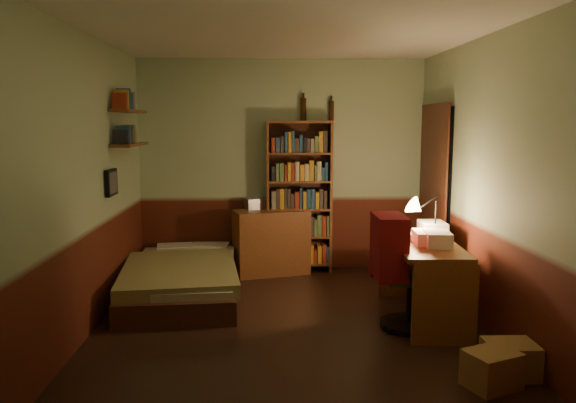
{
  "coord_description": "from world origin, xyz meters",
  "views": [
    {
      "loc": [
        -0.22,
        -4.93,
        1.83
      ],
      "look_at": [
        0.0,
        0.25,
        1.1
      ],
      "focal_mm": 35.0,
      "sensor_mm": 36.0,
      "label": 1
    }
  ],
  "objects_px": {
    "dresser": "(271,242)",
    "desk_lamp": "(436,203)",
    "mini_stereo": "(255,203)",
    "bookshelf": "(299,197)",
    "desk": "(422,280)",
    "bed": "(182,267)",
    "cardboard_box_a": "(492,369)",
    "cardboard_box_b": "(510,359)",
    "office_chair": "(411,270)"
  },
  "relations": [
    {
      "from": "dresser",
      "to": "desk_lamp",
      "type": "relative_size",
      "value": 1.35
    },
    {
      "from": "dresser",
      "to": "mini_stereo",
      "type": "bearing_deg",
      "value": 131.14
    },
    {
      "from": "bookshelf",
      "to": "desk",
      "type": "height_order",
      "value": "bookshelf"
    },
    {
      "from": "bed",
      "to": "dresser",
      "type": "distance_m",
      "value": 1.26
    },
    {
      "from": "bookshelf",
      "to": "cardboard_box_a",
      "type": "distance_m",
      "value": 3.45
    },
    {
      "from": "dresser",
      "to": "desk_lamp",
      "type": "height_order",
      "value": "desk_lamp"
    },
    {
      "from": "mini_stereo",
      "to": "desk",
      "type": "distance_m",
      "value": 2.43
    },
    {
      "from": "desk_lamp",
      "to": "cardboard_box_a",
      "type": "distance_m",
      "value": 1.89
    },
    {
      "from": "bookshelf",
      "to": "cardboard_box_a",
      "type": "height_order",
      "value": "bookshelf"
    },
    {
      "from": "cardboard_box_a",
      "to": "mini_stereo",
      "type": "bearing_deg",
      "value": 117.85
    },
    {
      "from": "bed",
      "to": "cardboard_box_b",
      "type": "relative_size",
      "value": 5.76
    },
    {
      "from": "dresser",
      "to": "desk",
      "type": "bearing_deg",
      "value": -65.0
    },
    {
      "from": "bed",
      "to": "bookshelf",
      "type": "distance_m",
      "value": 1.71
    },
    {
      "from": "desk",
      "to": "cardboard_box_b",
      "type": "distance_m",
      "value": 1.31
    },
    {
      "from": "desk_lamp",
      "to": "cardboard_box_a",
      "type": "height_order",
      "value": "desk_lamp"
    },
    {
      "from": "mini_stereo",
      "to": "cardboard_box_b",
      "type": "bearing_deg",
      "value": -79.26
    },
    {
      "from": "dresser",
      "to": "mini_stereo",
      "type": "xyz_separation_m",
      "value": [
        -0.19,
        0.12,
        0.46
      ]
    },
    {
      "from": "desk_lamp",
      "to": "cardboard_box_a",
      "type": "relative_size",
      "value": 1.89
    },
    {
      "from": "mini_stereo",
      "to": "desk",
      "type": "xyz_separation_m",
      "value": [
        1.59,
        -1.77,
        -0.48
      ]
    },
    {
      "from": "desk",
      "to": "bed",
      "type": "bearing_deg",
      "value": 163.52
    },
    {
      "from": "mini_stereo",
      "to": "bookshelf",
      "type": "distance_m",
      "value": 0.54
    },
    {
      "from": "bookshelf",
      "to": "desk_lamp",
      "type": "distance_m",
      "value": 1.95
    },
    {
      "from": "desk_lamp",
      "to": "office_chair",
      "type": "xyz_separation_m",
      "value": [
        -0.36,
        -0.48,
        -0.53
      ]
    },
    {
      "from": "office_chair",
      "to": "cardboard_box_b",
      "type": "xyz_separation_m",
      "value": [
        0.48,
        -0.99,
        -0.41
      ]
    },
    {
      "from": "desk",
      "to": "office_chair",
      "type": "relative_size",
      "value": 1.29
    },
    {
      "from": "bed",
      "to": "desk",
      "type": "relative_size",
      "value": 1.5
    },
    {
      "from": "bookshelf",
      "to": "cardboard_box_b",
      "type": "distance_m",
      "value": 3.37
    },
    {
      "from": "desk",
      "to": "cardboard_box_a",
      "type": "distance_m",
      "value": 1.44
    },
    {
      "from": "mini_stereo",
      "to": "desk_lamp",
      "type": "height_order",
      "value": "desk_lamp"
    },
    {
      "from": "desk_lamp",
      "to": "cardboard_box_b",
      "type": "xyz_separation_m",
      "value": [
        0.13,
        -1.48,
        -0.93
      ]
    },
    {
      "from": "bed",
      "to": "office_chair",
      "type": "distance_m",
      "value": 2.44
    },
    {
      "from": "mini_stereo",
      "to": "cardboard_box_a",
      "type": "height_order",
      "value": "mini_stereo"
    },
    {
      "from": "dresser",
      "to": "mini_stereo",
      "type": "height_order",
      "value": "mini_stereo"
    },
    {
      "from": "desk",
      "to": "desk_lamp",
      "type": "height_order",
      "value": "desk_lamp"
    },
    {
      "from": "cardboard_box_a",
      "to": "desk",
      "type": "bearing_deg",
      "value": 93.93
    },
    {
      "from": "bed",
      "to": "desk",
      "type": "xyz_separation_m",
      "value": [
        2.36,
        -0.83,
        0.06
      ]
    },
    {
      "from": "desk_lamp",
      "to": "office_chair",
      "type": "height_order",
      "value": "desk_lamp"
    },
    {
      "from": "mini_stereo",
      "to": "bed",
      "type": "bearing_deg",
      "value": -150.52
    },
    {
      "from": "office_chair",
      "to": "dresser",
      "type": "bearing_deg",
      "value": 123.11
    },
    {
      "from": "bookshelf",
      "to": "office_chair",
      "type": "relative_size",
      "value": 1.75
    },
    {
      "from": "office_chair",
      "to": "desk",
      "type": "bearing_deg",
      "value": 55.36
    },
    {
      "from": "bed",
      "to": "cardboard_box_a",
      "type": "relative_size",
      "value": 5.95
    },
    {
      "from": "mini_stereo",
      "to": "cardboard_box_a",
      "type": "relative_size",
      "value": 0.7
    },
    {
      "from": "bed",
      "to": "dresser",
      "type": "xyz_separation_m",
      "value": [
        0.96,
        0.82,
        0.09
      ]
    },
    {
      "from": "dresser",
      "to": "desk",
      "type": "height_order",
      "value": "dresser"
    },
    {
      "from": "cardboard_box_b",
      "to": "cardboard_box_a",
      "type": "bearing_deg",
      "value": -141.0
    },
    {
      "from": "bookshelf",
      "to": "desk_lamp",
      "type": "bearing_deg",
      "value": -50.72
    },
    {
      "from": "cardboard_box_a",
      "to": "cardboard_box_b",
      "type": "relative_size",
      "value": 0.97
    },
    {
      "from": "bed",
      "to": "cardboard_box_b",
      "type": "height_order",
      "value": "bed"
    },
    {
      "from": "office_chair",
      "to": "cardboard_box_b",
      "type": "height_order",
      "value": "office_chair"
    }
  ]
}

